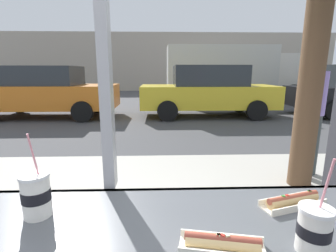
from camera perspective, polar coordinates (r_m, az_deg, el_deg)
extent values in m
plane|color=#424244|center=(9.16, -3.41, 2.86)|extent=(60.00, 60.00, 0.00)
cube|color=#B2ADA3|center=(3.02, -6.43, -16.54)|extent=(16.00, 2.80, 0.11)
cube|color=#35373A|center=(1.21, -13.29, -14.46)|extent=(2.24, 0.02, 0.02)
cube|color=#9E9EA3|center=(1.15, -14.67, 21.14)|extent=(0.05, 0.08, 1.43)
cube|color=#A89E8E|center=(20.58, -2.70, 14.33)|extent=(28.00, 1.20, 4.43)
cylinder|color=silver|center=(0.91, 30.30, -20.08)|extent=(0.09, 0.09, 0.13)
cylinder|color=black|center=(0.91, 30.35, -19.73)|extent=(0.10, 0.10, 0.04)
cylinder|color=black|center=(0.88, 30.76, -16.66)|extent=(0.08, 0.08, 0.01)
cylinder|color=white|center=(0.88, 30.83, -16.08)|extent=(0.10, 0.10, 0.01)
cylinder|color=pink|center=(0.85, 32.22, -12.32)|extent=(0.01, 0.03, 0.20)
cylinder|color=white|center=(1.08, -27.84, -14.09)|extent=(0.10, 0.10, 0.15)
cylinder|color=black|center=(1.07, -27.88, -13.72)|extent=(0.10, 0.10, 0.04)
cylinder|color=black|center=(1.05, -28.24, -10.49)|extent=(0.09, 0.09, 0.01)
cylinder|color=white|center=(1.04, -28.30, -9.98)|extent=(0.11, 0.11, 0.01)
cylinder|color=pink|center=(1.01, -28.21, -6.79)|extent=(0.02, 0.04, 0.20)
cube|color=silver|center=(0.86, 12.18, -25.80)|extent=(0.27, 0.13, 0.01)
cube|color=silver|center=(0.89, 12.05, -23.52)|extent=(0.26, 0.05, 0.03)
cylinder|color=#DBB77A|center=(0.85, 12.25, -24.57)|extent=(0.22, 0.08, 0.04)
cylinder|color=brown|center=(0.84, 12.29, -23.92)|extent=(0.23, 0.07, 0.03)
cube|color=beige|center=(0.83, 13.42, -23.25)|extent=(0.01, 0.01, 0.01)
cube|color=red|center=(0.83, 12.39, -23.25)|extent=(0.02, 0.01, 0.01)
cube|color=red|center=(0.83, 11.52, -23.24)|extent=(0.01, 0.01, 0.01)
cube|color=beige|center=(0.83, 11.41, -23.24)|extent=(0.02, 0.01, 0.01)
cube|color=beige|center=(1.17, 26.50, -15.87)|extent=(0.28, 0.15, 0.01)
cube|color=beige|center=(1.14, 27.96, -16.11)|extent=(0.26, 0.08, 0.03)
cube|color=beige|center=(1.19, 25.21, -14.68)|extent=(0.26, 0.08, 0.03)
cylinder|color=tan|center=(1.16, 26.61, -14.86)|extent=(0.23, 0.10, 0.04)
cylinder|color=#9E4733|center=(1.15, 26.67, -14.32)|extent=(0.23, 0.09, 0.03)
cube|color=#337A2D|center=(1.12, 24.84, -14.38)|extent=(0.01, 0.01, 0.01)
cube|color=#337A2D|center=(1.21, 29.59, -12.85)|extent=(0.01, 0.01, 0.01)
cube|color=red|center=(1.13, 25.57, -14.15)|extent=(0.01, 0.01, 0.01)
cube|color=red|center=(1.21, 29.61, -12.84)|extent=(0.01, 0.01, 0.01)
cube|color=orange|center=(9.27, -25.96, 6.09)|extent=(4.56, 1.83, 0.75)
cube|color=#282D33|center=(9.28, -26.97, 10.22)|extent=(2.37, 1.61, 0.61)
cylinder|color=black|center=(9.72, -15.91, 4.86)|extent=(0.64, 0.18, 0.64)
cylinder|color=black|center=(7.97, -19.00, 3.10)|extent=(0.64, 0.18, 0.64)
cylinder|color=black|center=(10.75, -30.74, 4.28)|extent=(0.64, 0.18, 0.64)
cube|color=gold|center=(8.64, 9.01, 6.72)|extent=(4.48, 1.72, 0.73)
cube|color=#282D33|center=(8.61, 9.37, 11.31)|extent=(2.33, 1.51, 0.66)
cylinder|color=black|center=(9.85, 15.97, 4.96)|extent=(0.64, 0.18, 0.64)
cylinder|color=black|center=(8.25, 19.58, 3.35)|extent=(0.64, 0.18, 0.64)
cylinder|color=black|center=(9.38, -0.45, 5.08)|extent=(0.64, 0.18, 0.64)
cylinder|color=black|center=(7.68, -0.11, 3.45)|extent=(0.64, 0.18, 0.64)
cylinder|color=black|center=(10.87, 28.41, 4.60)|extent=(0.64, 0.18, 0.64)
cylinder|color=black|center=(9.42, 33.68, 3.03)|extent=(0.64, 0.18, 0.64)
cube|color=beige|center=(13.28, 11.51, 12.48)|extent=(5.24, 2.20, 2.28)
cube|color=beige|center=(14.45, 25.04, 10.80)|extent=(1.90, 2.10, 1.90)
cylinder|color=black|center=(15.44, 22.97, 7.47)|extent=(0.90, 0.24, 0.90)
cylinder|color=black|center=(13.56, 26.65, 6.59)|extent=(0.90, 0.24, 0.90)
cylinder|color=black|center=(14.22, 6.44, 8.02)|extent=(0.90, 0.24, 0.90)
cylinder|color=black|center=(12.06, 7.95, 7.21)|extent=(0.90, 0.24, 0.90)
cylinder|color=#3F4545|center=(3.85, 27.94, -3.81)|extent=(0.14, 0.14, 0.84)
cylinder|color=#3F4545|center=(3.94, 30.21, -3.70)|extent=(0.14, 0.14, 0.84)
cylinder|color=#8D74C3|center=(3.78, 30.20, 6.51)|extent=(0.32, 0.32, 0.56)
sphere|color=tan|center=(3.77, 30.87, 12.54)|extent=(0.22, 0.22, 0.22)
cylinder|color=brown|center=(3.37, 29.76, 8.51)|extent=(0.27, 0.27, 2.53)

